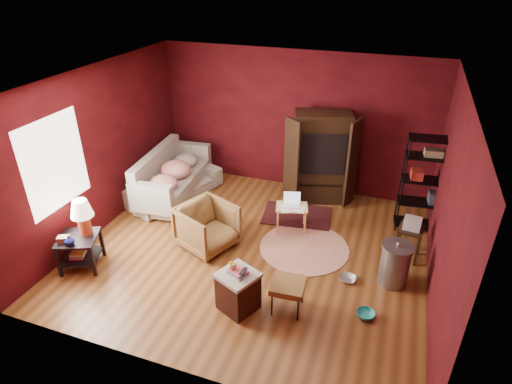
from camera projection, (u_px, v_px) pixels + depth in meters
room at (249, 175)px, 6.43m from camera, size 5.54×5.04×2.84m
sofa at (174, 180)px, 8.51m from camera, size 1.23×2.05×0.77m
armchair at (207, 225)px, 7.01m from camera, size 1.02×1.05×0.84m
pet_bowl_steel at (348, 274)px, 6.38m from camera, size 0.26×0.10×0.25m
pet_bowl_turquoise at (366, 310)px, 5.73m from camera, size 0.26×0.11×0.25m
vase at (69, 240)px, 6.29m from camera, size 0.20×0.20×0.15m
mug at (232, 265)px, 5.63m from camera, size 0.13×0.12×0.11m
side_table at (80, 228)px, 6.47m from camera, size 0.74×0.74×1.12m
sofa_cushions at (171, 178)px, 8.46m from camera, size 1.04×2.19×0.89m
hamper at (238, 290)px, 5.80m from camera, size 0.64×0.64×0.68m
footstool at (288, 287)px, 5.73m from camera, size 0.47×0.47×0.45m
rug_round at (304, 248)px, 7.15m from camera, size 1.92×1.92×0.01m
rug_oriental at (297, 215)px, 8.03m from camera, size 1.36×1.00×0.01m
laptop_desk at (292, 209)px, 7.46m from camera, size 0.63×0.54×0.68m
tv_armoire at (321, 156)px, 8.17m from camera, size 1.35×0.99×1.79m
wire_shelving at (428, 181)px, 7.23m from camera, size 0.88×0.46×1.73m
small_stand at (411, 229)px, 6.68m from camera, size 0.41×0.41×0.74m
trash_can at (395, 264)px, 6.24m from camera, size 0.54×0.54×0.72m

